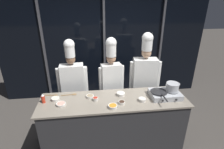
# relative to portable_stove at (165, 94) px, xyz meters

# --- Properties ---
(ground_plane) EXTENTS (24.00, 24.00, 0.00)m
(ground_plane) POSITION_rel_portable_stove_xyz_m (-0.88, 0.01, -0.99)
(ground_plane) COLOR #47423D
(window_wall_back) EXTENTS (5.20, 0.09, 2.70)m
(window_wall_back) POSITION_rel_portable_stove_xyz_m (-0.88, 1.87, 0.36)
(window_wall_back) COLOR black
(window_wall_back) RESTS_ON ground_plane
(demo_counter) EXTENTS (2.46, 0.72, 0.94)m
(demo_counter) POSITION_rel_portable_stove_xyz_m (-0.88, 0.01, -0.52)
(demo_counter) COLOR #2D2D30
(demo_counter) RESTS_ON ground_plane
(portable_stove) EXTENTS (0.50, 0.38, 0.10)m
(portable_stove) POSITION_rel_portable_stove_xyz_m (0.00, 0.00, 0.00)
(portable_stove) COLOR #B2B5BA
(portable_stove) RESTS_ON demo_counter
(frying_pan) EXTENTS (0.29, 0.50, 0.04)m
(frying_pan) POSITION_rel_portable_stove_xyz_m (-0.12, -0.00, 0.07)
(frying_pan) COLOR #232326
(frying_pan) RESTS_ON portable_stove
(stock_pot) EXTENTS (0.24, 0.21, 0.15)m
(stock_pot) POSITION_rel_portable_stove_xyz_m (0.12, 0.00, 0.13)
(stock_pot) COLOR #B7BABF
(stock_pot) RESTS_ON portable_stove
(squeeze_bottle_chili) EXTENTS (0.06, 0.06, 0.16)m
(squeeze_bottle_chili) POSITION_rel_portable_stove_xyz_m (-2.03, 0.06, 0.03)
(squeeze_bottle_chili) COLOR red
(squeeze_bottle_chili) RESTS_ON demo_counter
(prep_bowl_soy_glaze) EXTENTS (0.11, 0.11, 0.04)m
(prep_bowl_soy_glaze) POSITION_rel_portable_stove_xyz_m (-0.77, -0.12, -0.03)
(prep_bowl_soy_glaze) COLOR silver
(prep_bowl_soy_glaze) RESTS_ON demo_counter
(prep_bowl_onion) EXTENTS (0.12, 0.12, 0.05)m
(prep_bowl_onion) POSITION_rel_portable_stove_xyz_m (-0.42, -0.09, -0.02)
(prep_bowl_onion) COLOR silver
(prep_bowl_onion) RESTS_ON demo_counter
(prep_bowl_bean_sprouts) EXTENTS (0.14, 0.14, 0.04)m
(prep_bowl_bean_sprouts) POSITION_rel_portable_stove_xyz_m (-1.85, 0.12, -0.02)
(prep_bowl_bean_sprouts) COLOR silver
(prep_bowl_bean_sprouts) RESTS_ON demo_counter
(prep_bowl_garlic) EXTENTS (0.15, 0.15, 0.05)m
(prep_bowl_garlic) POSITION_rel_portable_stove_xyz_m (-0.74, 0.13, -0.02)
(prep_bowl_garlic) COLOR silver
(prep_bowl_garlic) RESTS_ON demo_counter
(prep_bowl_chili_flakes) EXTENTS (0.09, 0.09, 0.05)m
(prep_bowl_chili_flakes) POSITION_rel_portable_stove_xyz_m (-1.19, 0.03, -0.02)
(prep_bowl_chili_flakes) COLOR silver
(prep_bowl_chili_flakes) RESTS_ON demo_counter
(prep_bowl_shrimp) EXTENTS (0.15, 0.15, 0.03)m
(prep_bowl_shrimp) POSITION_rel_portable_stove_xyz_m (-1.74, -0.05, -0.03)
(prep_bowl_shrimp) COLOR silver
(prep_bowl_shrimp) RESTS_ON demo_counter
(prep_bowl_carrots) EXTENTS (0.15, 0.15, 0.05)m
(prep_bowl_carrots) POSITION_rel_portable_stove_xyz_m (-0.93, -0.22, -0.02)
(prep_bowl_carrots) COLOR silver
(prep_bowl_carrots) RESTS_ON demo_counter
(prep_bowl_mushrooms) EXTENTS (0.13, 0.13, 0.04)m
(prep_bowl_mushrooms) POSITION_rel_portable_stove_xyz_m (-1.28, 0.14, -0.03)
(prep_bowl_mushrooms) COLOR silver
(prep_bowl_mushrooms) RESTS_ON demo_counter
(serving_spoon_slotted) EXTENTS (0.22, 0.06, 0.02)m
(serving_spoon_slotted) POSITION_rel_portable_stove_xyz_m (-1.90, 0.27, -0.04)
(serving_spoon_slotted) COLOR olive
(serving_spoon_slotted) RESTS_ON demo_counter
(serving_spoon_solid) EXTENTS (0.27, 0.06, 0.02)m
(serving_spoon_solid) POSITION_rel_portable_stove_xyz_m (-1.59, 0.26, -0.04)
(serving_spoon_solid) COLOR olive
(serving_spoon_solid) RESTS_ON demo_counter
(chef_head) EXTENTS (0.59, 0.26, 1.83)m
(chef_head) POSITION_rel_portable_stove_xyz_m (-1.61, 0.70, 0.04)
(chef_head) COLOR #232326
(chef_head) RESTS_ON ground_plane
(chef_sous) EXTENTS (0.50, 0.25, 1.86)m
(chef_sous) POSITION_rel_portable_stove_xyz_m (-0.86, 0.61, 0.10)
(chef_sous) COLOR #232326
(chef_sous) RESTS_ON ground_plane
(chef_line) EXTENTS (0.61, 0.29, 1.93)m
(chef_line) POSITION_rel_portable_stove_xyz_m (-0.17, 0.64, 0.10)
(chef_line) COLOR #232326
(chef_line) RESTS_ON ground_plane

